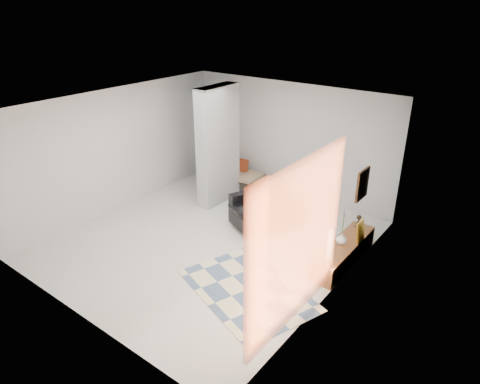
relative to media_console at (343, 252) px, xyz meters
The scene contains 17 objects.
floor 2.68m from the media_console, 160.29° to the right, with size 6.00×6.00×0.00m, color silver.
ceiling 3.73m from the media_console, 160.29° to the right, with size 6.00×6.00×0.00m, color white.
wall_back 3.49m from the media_console, 140.23° to the left, with size 6.00×6.00×0.00m, color silver.
wall_front 4.80m from the media_console, 122.85° to the right, with size 6.00×6.00×0.00m, color silver.
wall_left 5.48m from the media_console, behind, with size 6.00×6.00×0.00m, color silver.
wall_right 1.52m from the media_console, 75.72° to the right, with size 6.00×6.00×0.00m, color silver.
partition_column 3.88m from the media_console, 169.10° to the left, with size 0.35×1.20×2.80m, color #A0A5A7.
hallway_door 5.12m from the media_console, 156.00° to the left, with size 0.85×0.06×2.04m, color silver.
curtain 2.41m from the media_console, 85.83° to the right, with size 2.55×2.55×0.00m, color #F97641.
wall_art 1.46m from the media_console, ahead, with size 0.04×0.45×0.55m, color #36210E.
media_console is the anchor object (origin of this frame).
loveseat 2.03m from the media_console, behind, with size 1.35×1.65×0.76m.
daybed 4.26m from the media_console, 158.28° to the left, with size 1.74×0.84×0.77m.
area_rug 2.03m from the media_console, 117.04° to the right, with size 2.31×1.54×0.01m, color beige.
cylinder_lamp 0.76m from the media_console, 91.92° to the right, with size 0.10×0.10×0.54m, color white.
bronze_figurine 0.81m from the media_console, 93.87° to the left, with size 0.13×0.13×0.26m, color black, non-canonical shape.
vase 0.31m from the media_console, 138.81° to the right, with size 0.21×0.21×0.22m, color silver.
Camera 1 is at (5.11, -5.73, 4.56)m, focal length 32.00 mm.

